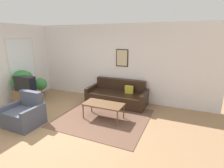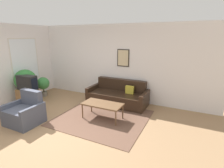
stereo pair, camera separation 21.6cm
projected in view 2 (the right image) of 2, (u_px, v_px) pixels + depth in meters
ground_plane at (52, 129)px, 4.45m from camera, size 16.00×16.00×0.00m
area_rug at (103, 118)px, 5.05m from camera, size 2.47×2.25×0.01m
wall_back at (104, 62)px, 6.52m from camera, size 8.00×0.09×2.70m
wall_left_window at (2, 65)px, 5.77m from camera, size 0.08×8.00×2.70m
couch at (118, 96)px, 6.06m from camera, size 2.05×0.90×0.82m
coffee_table at (102, 105)px, 4.91m from camera, size 1.13×0.55×0.46m
tv_stand at (29, 97)px, 5.95m from camera, size 0.80×0.41×0.54m
tv at (27, 83)px, 5.82m from camera, size 0.71×0.28×0.50m
armchair at (25, 113)px, 4.69m from camera, size 0.85×0.76×0.86m
potted_plant_tall at (26, 81)px, 6.21m from camera, size 0.75×0.75×1.16m
potted_plant_by_window at (43, 84)px, 6.77m from camera, size 0.47×0.47×0.76m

